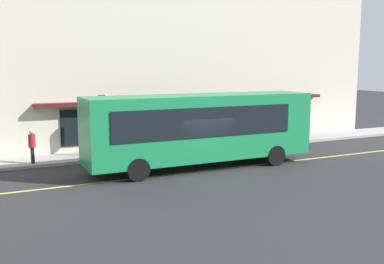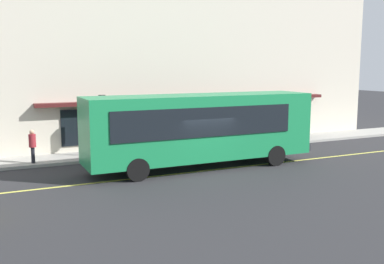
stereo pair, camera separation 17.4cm
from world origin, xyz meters
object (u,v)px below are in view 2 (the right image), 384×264
object	(u,v)px
bus	(201,127)
traffic_light	(102,111)
pedestrian_waiting	(32,143)
pedestrian_by_curb	(257,125)
pedestrian_near_storefront	(214,130)

from	to	relation	value
bus	traffic_light	world-z (taller)	bus
pedestrian_waiting	bus	bearing A→B (deg)	-27.24
pedestrian_waiting	pedestrian_by_curb	world-z (taller)	pedestrian_by_curb
traffic_light	pedestrian_near_storefront	xyz separation A→B (m)	(6.54, -0.03, -1.41)
pedestrian_waiting	pedestrian_by_curb	distance (m)	13.32
traffic_light	pedestrian_by_curb	world-z (taller)	traffic_light
traffic_light	pedestrian_waiting	size ratio (longest dim) A/B	1.95
bus	pedestrian_waiting	xyz separation A→B (m)	(-7.27, 3.74, -0.85)
pedestrian_by_curb	pedestrian_near_storefront	size ratio (longest dim) A/B	1.08
pedestrian_near_storefront	pedestrian_by_curb	bearing A→B (deg)	6.96
bus	pedestrian_near_storefront	xyz separation A→B (m)	(2.81, 3.98, -0.86)
pedestrian_waiting	pedestrian_by_curb	xyz separation A→B (m)	(13.31, 0.63, 0.07)
pedestrian_waiting	pedestrian_by_curb	bearing A→B (deg)	2.72
traffic_light	pedestrian_near_storefront	world-z (taller)	traffic_light
pedestrian_by_curb	pedestrian_near_storefront	world-z (taller)	pedestrian_by_curb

